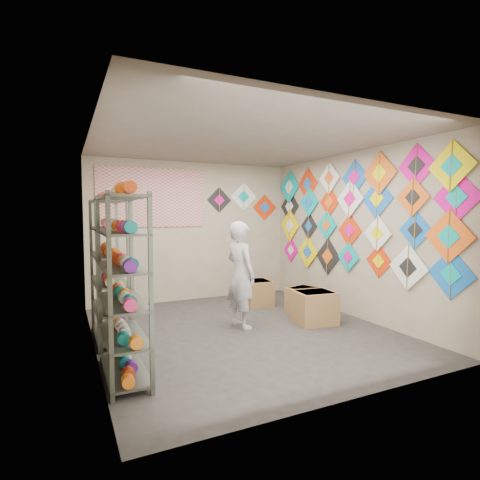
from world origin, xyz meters
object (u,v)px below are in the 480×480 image
shelf_rack_front (123,286)px  shopkeeper (241,275)px  carton_a (314,307)px  carton_b (303,300)px  carton_c (257,293)px  shelf_rack_back (109,269)px

shelf_rack_front → shopkeeper: shelf_rack_front is taller
carton_a → carton_b: (0.24, 0.65, -0.04)m
shopkeeper → carton_c: bearing=-49.3°
shelf_rack_back → carton_b: 3.27m
carton_c → carton_b: bearing=-51.4°
shopkeeper → carton_b: shopkeeper is taller
shelf_rack_front → shelf_rack_back: 1.30m
shelf_rack_back → shopkeeper: shelf_rack_back is taller
shelf_rack_back → carton_c: shelf_rack_back is taller
shelf_rack_front → shelf_rack_back: (0.00, 1.30, 0.00)m
shelf_rack_back → carton_a: size_ratio=3.17×
carton_a → carton_b: 0.69m
shelf_rack_back → carton_a: shelf_rack_back is taller
carton_b → carton_c: 0.91m
shelf_rack_front → shopkeeper: size_ratio=1.20×
carton_a → carton_c: size_ratio=1.13×
shelf_rack_back → carton_a: (2.95, -0.59, -0.70)m
carton_a → carton_b: size_ratio=1.17×
carton_b → carton_c: bearing=105.2°
shelf_rack_front → shelf_rack_back: size_ratio=1.00×
shopkeeper → carton_b: (1.36, 0.33, -0.58)m
carton_c → shopkeeper: bearing=-123.0°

